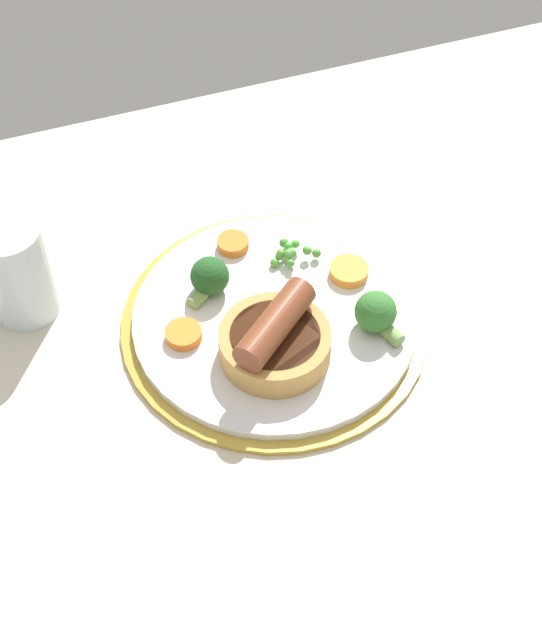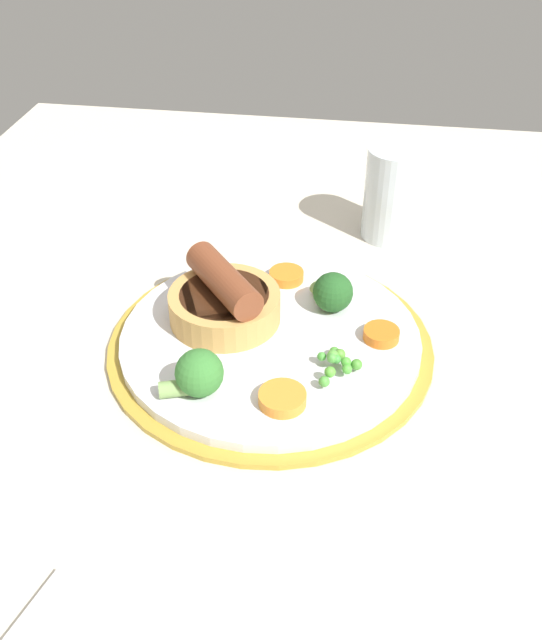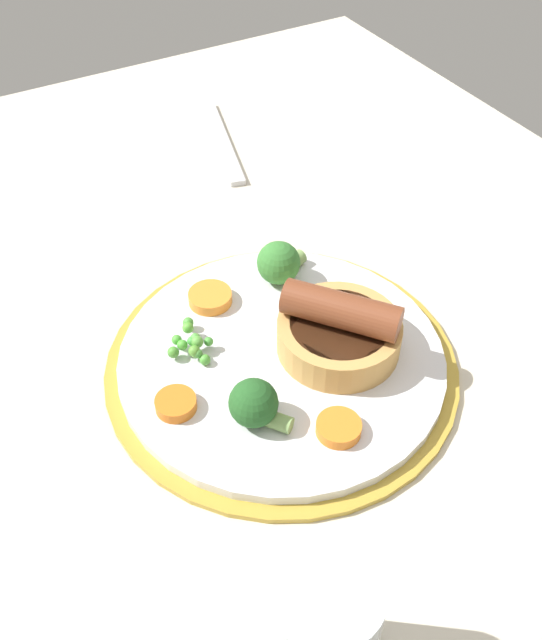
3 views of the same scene
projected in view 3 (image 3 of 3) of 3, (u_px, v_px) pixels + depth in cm
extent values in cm
cube|color=beige|center=(312.00, 344.00, 61.49)|extent=(110.00, 80.00, 3.00)
cylinder|color=#B79333|center=(281.00, 364.00, 57.44)|extent=(28.29, 28.29, 0.50)
cylinder|color=silver|center=(281.00, 360.00, 57.13)|extent=(26.02, 26.02, 1.40)
cylinder|color=tan|center=(334.00, 338.00, 56.06)|extent=(9.82, 9.82, 2.75)
cylinder|color=#472614|center=(335.00, 327.00, 55.20)|extent=(7.86, 7.86, 0.30)
cylinder|color=brown|center=(336.00, 312.00, 54.11)|extent=(8.89, 7.93, 2.82)
sphere|color=#599A36|center=(194.00, 351.00, 55.64)|extent=(0.94, 0.94, 0.94)
sphere|color=#4C9D3A|center=(188.00, 323.00, 58.13)|extent=(0.90, 0.90, 0.90)
sphere|color=green|center=(209.00, 342.00, 56.44)|extent=(0.75, 0.75, 0.75)
sphere|color=#58A43F|center=(197.00, 342.00, 56.00)|extent=(0.99, 0.99, 0.99)
sphere|color=#48923B|center=(198.00, 353.00, 55.64)|extent=(0.80, 0.80, 0.80)
sphere|color=#4EA040|center=(195.00, 338.00, 56.21)|extent=(0.83, 0.83, 0.83)
sphere|color=green|center=(177.00, 340.00, 56.46)|extent=(0.82, 0.82, 0.82)
sphere|color=green|center=(182.00, 345.00, 55.99)|extent=(0.85, 0.85, 0.85)
sphere|color=#56AA37|center=(188.00, 328.00, 57.26)|extent=(0.91, 0.91, 0.91)
sphere|color=green|center=(192.00, 341.00, 56.11)|extent=(0.73, 0.73, 0.73)
sphere|color=#4A9432|center=(173.00, 352.00, 55.79)|extent=(0.93, 0.93, 0.93)
sphere|color=#4C9E38|center=(206.00, 361.00, 55.57)|extent=(0.88, 0.88, 0.88)
sphere|color=#235623|center=(253.00, 403.00, 50.81)|extent=(3.63, 3.63, 3.63)
cylinder|color=#7A9E56|center=(279.00, 422.00, 51.08)|extent=(2.24, 2.13, 1.27)
sphere|color=#387A33|center=(275.00, 264.00, 61.63)|extent=(3.82, 3.82, 3.82)
cylinder|color=#7A9E56|center=(292.00, 262.00, 63.74)|extent=(2.03, 2.72, 1.34)
cylinder|color=orange|center=(339.00, 428.00, 50.93)|extent=(4.17, 4.17, 0.92)
cylinder|color=orange|center=(210.00, 298.00, 60.68)|extent=(3.79, 3.79, 0.98)
cylinder|color=orange|center=(176.00, 404.00, 52.48)|extent=(4.37, 4.37, 0.94)
cube|color=silver|center=(222.00, 141.00, 81.95)|extent=(17.78, 6.30, 0.60)
cylinder|color=silver|center=(321.00, 630.00, 37.63)|extent=(6.09, 6.09, 9.99)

